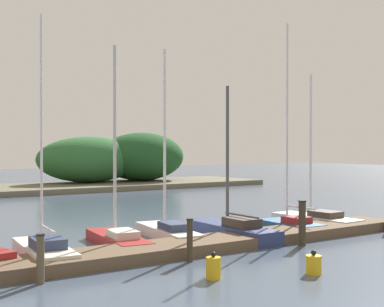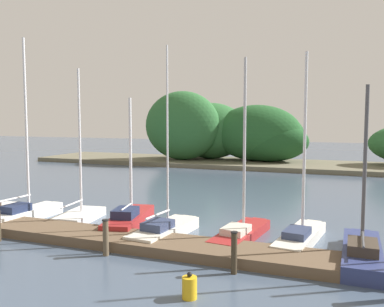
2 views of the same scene
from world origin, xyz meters
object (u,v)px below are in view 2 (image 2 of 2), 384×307
at_px(sailboat_5, 242,230).
at_px(mooring_piling_2, 106,237).
at_px(mooring_piling_3, 234,252).
at_px(sailboat_3, 130,217).
at_px(sailboat_7, 362,250).
at_px(sailboat_6, 301,233).
at_px(sailboat_1, 26,210).
at_px(channel_buoy_0, 190,287).
at_px(sailboat_2, 81,213).
at_px(sailboat_4, 166,229).

xyz_separation_m(sailboat_5, mooring_piling_2, (-3.69, -3.40, 0.27)).
height_order(sailboat_5, mooring_piling_3, sailboat_5).
distance_m(sailboat_3, mooring_piling_2, 3.64).
bearing_deg(sailboat_5, sailboat_7, -95.71).
relative_size(sailboat_6, mooring_piling_3, 5.49).
height_order(sailboat_1, channel_buoy_0, sailboat_1).
bearing_deg(channel_buoy_0, sailboat_2, 142.74).
relative_size(sailboat_6, mooring_piling_2, 5.69).
relative_size(sailboat_1, sailboat_3, 1.49).
distance_m(sailboat_5, sailboat_7, 4.19).
relative_size(sailboat_3, channel_buoy_0, 7.83).
distance_m(sailboat_1, channel_buoy_0, 10.66).
bearing_deg(sailboat_2, sailboat_1, 102.71).
bearing_deg(mooring_piling_3, sailboat_1, 164.79).
distance_m(sailboat_6, channel_buoy_0, 6.02).
distance_m(sailboat_3, sailboat_4, 2.20).
bearing_deg(mooring_piling_3, sailboat_5, 100.16).
bearing_deg(channel_buoy_0, sailboat_3, 131.23).
bearing_deg(sailboat_1, sailboat_5, -83.90).
distance_m(sailboat_3, channel_buoy_0, 7.23).
bearing_deg(sailboat_3, sailboat_1, 86.51).
xyz_separation_m(sailboat_3, mooring_piling_2, (1.08, -3.47, 0.23)).
height_order(sailboat_1, sailboat_3, sailboat_1).
bearing_deg(sailboat_6, sailboat_5, 105.43).
xyz_separation_m(sailboat_7, mooring_piling_2, (-7.78, -2.47, 0.26)).
distance_m(sailboat_2, channel_buoy_0, 9.18).
distance_m(sailboat_7, channel_buoy_0, 6.04).
bearing_deg(sailboat_6, sailboat_2, 98.63).
distance_m(sailboat_3, mooring_piling_3, 6.41).
relative_size(sailboat_2, mooring_piling_2, 5.51).
bearing_deg(sailboat_1, sailboat_7, -88.96).
bearing_deg(sailboat_3, sailboat_5, -102.88).
bearing_deg(mooring_piling_2, sailboat_4, 70.12).
height_order(sailboat_1, sailboat_6, sailboat_1).
height_order(sailboat_1, sailboat_2, sailboat_1).
height_order(sailboat_7, channel_buoy_0, sailboat_7).
distance_m(sailboat_2, sailboat_3, 2.54).
bearing_deg(sailboat_3, sailboat_4, -125.27).
bearing_deg(sailboat_4, sailboat_5, -68.05).
bearing_deg(sailboat_1, sailboat_6, -83.28).
bearing_deg(mooring_piling_3, sailboat_3, 147.05).
xyz_separation_m(mooring_piling_2, channel_buoy_0, (3.69, -1.96, -0.32)).
distance_m(sailboat_4, sailboat_7, 6.84).
bearing_deg(sailboat_6, sailboat_1, 102.66).
relative_size(sailboat_1, sailboat_5, 1.19).
height_order(sailboat_3, channel_buoy_0, sailboat_3).
relative_size(sailboat_1, mooring_piling_3, 6.39).
distance_m(sailboat_3, sailboat_5, 4.77).
distance_m(sailboat_2, sailboat_4, 4.67).
xyz_separation_m(sailboat_1, sailboat_5, (9.56, 0.65, -0.10)).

